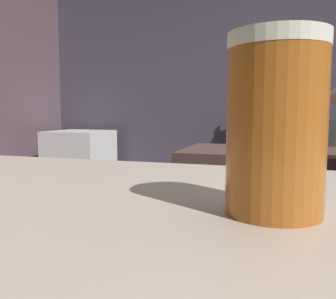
# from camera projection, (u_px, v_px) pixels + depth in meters

# --- Properties ---
(wall_back) EXTENTS (5.20, 0.10, 2.70)m
(wall_back) POSITION_uv_depth(u_px,v_px,m) (303.00, 89.00, 3.31)
(wall_back) COLOR #494251
(wall_back) RESTS_ON ground
(back_shelf) EXTENTS (0.84, 0.36, 1.08)m
(back_shelf) POSITION_uv_depth(u_px,v_px,m) (278.00, 180.00, 3.19)
(back_shelf) COLOR #3B3D36
(back_shelf) RESTS_ON ground
(mini_fridge) EXTENTS (0.55, 0.58, 0.95)m
(mini_fridge) POSITION_uv_depth(u_px,v_px,m) (80.00, 179.00, 3.61)
(mini_fridge) COLOR white
(mini_fridge) RESTS_ON ground
(mixing_bowl) EXTENTS (0.18, 0.18, 0.05)m
(mixing_bowl) POSITION_uv_depth(u_px,v_px,m) (301.00, 147.00, 1.92)
(mixing_bowl) COLOR slate
(mixing_bowl) RESTS_ON prep_counter
(pint_glass_far) EXTENTS (0.08, 0.08, 0.15)m
(pint_glass_far) POSITION_uv_depth(u_px,v_px,m) (276.00, 125.00, 0.31)
(pint_glass_far) COLOR #B16221
(pint_glass_far) RESTS_ON bar_counter
(bottle_hot_sauce) EXTENTS (0.06, 0.06, 0.24)m
(bottle_hot_sauce) POSITION_uv_depth(u_px,v_px,m) (245.00, 108.00, 3.28)
(bottle_hot_sauce) COLOR #C8CA84
(bottle_hot_sauce) RESTS_ON back_shelf
(bottle_vinegar) EXTENTS (0.06, 0.06, 0.18)m
(bottle_vinegar) POSITION_uv_depth(u_px,v_px,m) (325.00, 110.00, 3.05)
(bottle_vinegar) COLOR #B82C12
(bottle_vinegar) RESTS_ON back_shelf
(bottle_olive_oil) EXTENTS (0.08, 0.08, 0.25)m
(bottle_olive_oil) POSITION_uv_depth(u_px,v_px,m) (281.00, 107.00, 3.08)
(bottle_olive_oil) COLOR #375695
(bottle_olive_oil) RESTS_ON back_shelf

